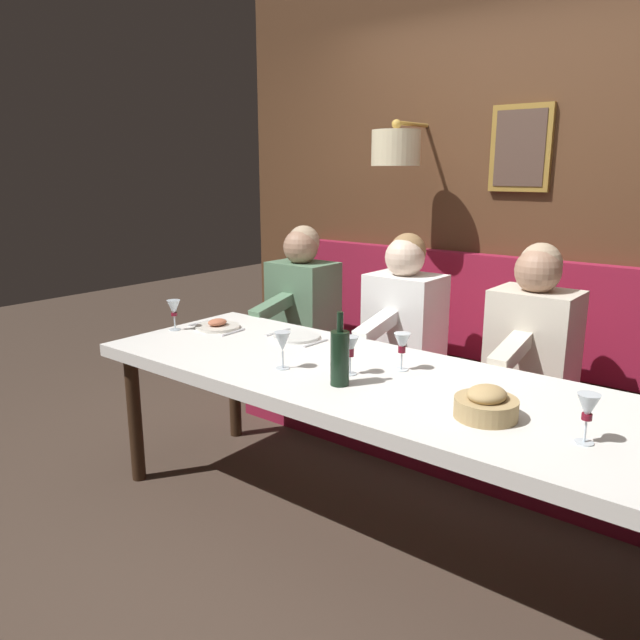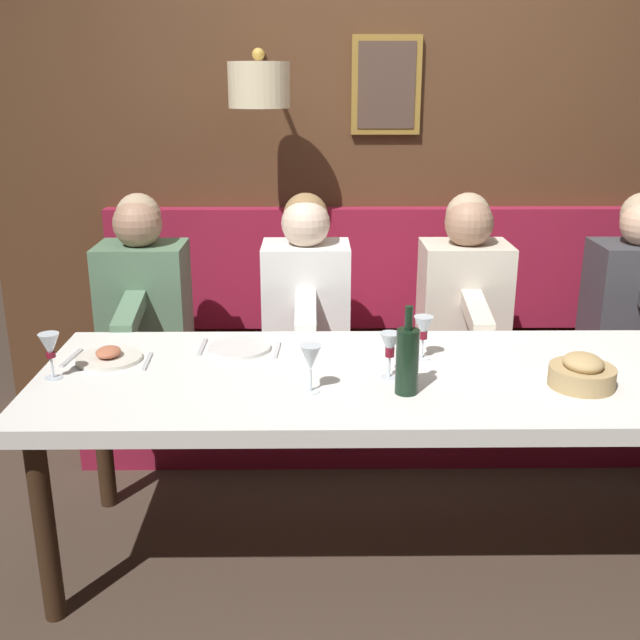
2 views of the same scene
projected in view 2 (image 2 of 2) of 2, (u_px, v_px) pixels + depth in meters
The scene contains 16 objects.
ground_plane at pixel (403, 551), 2.87m from camera, with size 12.00×12.00×0.00m, color #423328.
dining_table at pixel (410, 388), 2.66m from camera, with size 0.90×2.63×0.74m.
banquette_bench at pixel (384, 401), 3.65m from camera, with size 0.52×2.83×0.45m, color maroon.
back_wall_panel at pixel (378, 152), 3.84m from camera, with size 0.59×4.03×2.90m.
diner_nearest at pixel (635, 285), 3.47m from camera, with size 0.60×0.40×0.79m.
diner_near at pixel (465, 285), 3.46m from camera, with size 0.60×0.40×0.79m.
diner_middle at pixel (306, 286), 3.45m from camera, with size 0.60×0.40×0.79m.
diner_far at pixel (143, 286), 3.45m from camera, with size 0.60×0.40×0.79m.
place_setting_0 at pixel (109, 357), 2.75m from camera, with size 0.24×0.32×0.05m.
place_setting_1 at pixel (239, 348), 2.86m from camera, with size 0.24×0.31×0.01m.
wine_glass_0 at pixel (390, 346), 2.56m from camera, with size 0.07×0.07×0.16m.
wine_glass_1 at pixel (50, 347), 2.55m from camera, with size 0.07×0.07×0.16m.
wine_glass_2 at pixel (311, 359), 2.44m from camera, with size 0.07×0.07×0.16m.
wine_glass_5 at pixel (423, 329), 2.74m from camera, with size 0.07×0.07×0.16m.
wine_bottle at pixel (407, 360), 2.44m from camera, with size 0.08×0.08×0.30m.
bread_bowl at pixel (582, 373), 2.51m from camera, with size 0.22×0.22×0.12m.
Camera 2 is at (-2.45, 0.35, 1.74)m, focal length 41.96 mm.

